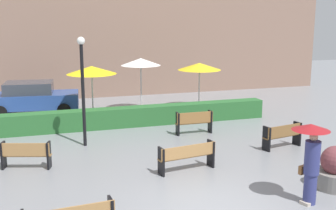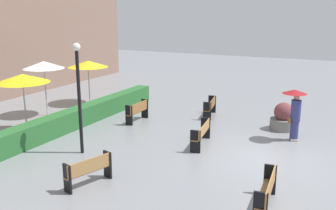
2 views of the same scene
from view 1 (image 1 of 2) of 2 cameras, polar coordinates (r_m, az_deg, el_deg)
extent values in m
plane|color=gray|center=(10.72, 5.75, -13.70)|extent=(60.00, 60.00, 0.00)
cube|color=olive|center=(16.94, 3.52, -2.43)|extent=(1.51, 0.27, 0.04)
cube|color=olive|center=(16.75, 3.70, -1.74)|extent=(1.51, 0.06, 0.45)
cube|color=black|center=(16.69, 1.31, -2.58)|extent=(0.06, 0.35, 0.91)
cube|color=black|center=(17.16, 5.72, -2.24)|extent=(0.06, 0.35, 0.91)
cube|color=brown|center=(15.64, 15.17, -4.07)|extent=(1.60, 0.57, 0.04)
cube|color=brown|center=(15.47, 15.62, -3.40)|extent=(1.55, 0.34, 0.41)
cube|color=black|center=(15.15, 13.22, -4.49)|extent=(0.13, 0.38, 0.87)
cube|color=black|center=(16.12, 17.10, -3.72)|extent=(0.13, 0.38, 0.87)
cube|color=#9E7242|center=(12.91, 2.51, -6.96)|extent=(1.86, 0.55, 0.04)
cube|color=#9E7242|center=(12.72, 2.86, -6.29)|extent=(1.82, 0.32, 0.37)
cube|color=black|center=(12.54, -0.93, -7.68)|extent=(0.12, 0.38, 0.85)
cube|color=black|center=(13.32, 5.82, -6.56)|extent=(0.12, 0.38, 0.85)
cube|color=#9E7242|center=(13.82, -18.66, -6.47)|extent=(1.53, 0.67, 0.04)
cube|color=#9E7242|center=(13.62, -18.90, -5.75)|extent=(1.47, 0.49, 0.41)
cube|color=black|center=(14.03, -21.43, -6.37)|extent=(0.16, 0.34, 0.85)
cube|color=black|center=(13.59, -15.85, -6.57)|extent=(0.16, 0.34, 0.85)
cylinder|color=navy|center=(11.32, 18.70, -10.70)|extent=(0.32, 0.32, 0.79)
cube|color=#B2A599|center=(11.41, 18.39, -12.42)|extent=(0.38, 0.34, 0.08)
cylinder|color=navy|center=(11.04, 18.98, -6.76)|extent=(0.38, 0.38, 0.85)
sphere|color=tan|center=(10.89, 19.17, -4.11)|extent=(0.21, 0.21, 0.21)
cube|color=brown|center=(11.27, 17.89, -8.33)|extent=(0.30, 0.18, 0.22)
cylinder|color=black|center=(11.01, 18.67, -5.12)|extent=(0.02, 0.02, 0.90)
cone|color=maroon|center=(10.89, 18.83, -2.86)|extent=(0.94, 0.94, 0.16)
cylinder|color=slate|center=(12.60, 21.65, -9.36)|extent=(1.09, 1.09, 0.47)
sphere|color=brown|center=(12.42, 21.84, -7.04)|extent=(0.82, 0.82, 0.82)
cylinder|color=black|center=(15.33, -11.43, 1.19)|extent=(0.12, 0.12, 3.69)
sphere|color=white|center=(15.10, -11.74, 8.53)|extent=(0.28, 0.28, 0.28)
cylinder|color=silver|center=(18.96, -10.20, 1.18)|extent=(0.06, 0.06, 2.34)
cone|color=yellow|center=(18.78, -10.33, 4.69)|extent=(2.18, 2.18, 0.35)
cylinder|color=silver|center=(20.65, -3.67, 2.43)|extent=(0.06, 0.06, 2.49)
cone|color=white|center=(20.49, -3.72, 5.87)|extent=(1.93, 1.93, 0.35)
cylinder|color=silver|center=(21.25, 4.23, 2.29)|extent=(0.06, 0.06, 2.21)
cone|color=yellow|center=(21.10, 4.28, 5.25)|extent=(2.16, 2.16, 0.35)
cube|color=#28602D|center=(18.20, -4.50, -1.54)|extent=(11.99, 0.70, 0.83)
cube|color=#846656|center=(25.18, -8.72, 10.59)|extent=(28.00, 1.20, 8.25)
cube|color=#28478C|center=(21.31, -17.71, 0.60)|extent=(4.37, 2.20, 0.70)
cube|color=#333842|center=(21.23, -18.35, 2.24)|extent=(2.36, 1.84, 0.55)
cylinder|color=black|center=(22.12, -13.74, 0.30)|extent=(0.66, 0.29, 0.64)
cylinder|color=black|center=(20.41, -13.93, -0.67)|extent=(0.66, 0.29, 0.64)
cylinder|color=black|center=(22.44, -21.03, 0.00)|extent=(0.66, 0.29, 0.64)
cylinder|color=black|center=(20.76, -21.83, -0.97)|extent=(0.66, 0.29, 0.64)
camera|label=2|loc=(10.84, -71.71, 5.79)|focal=40.72mm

